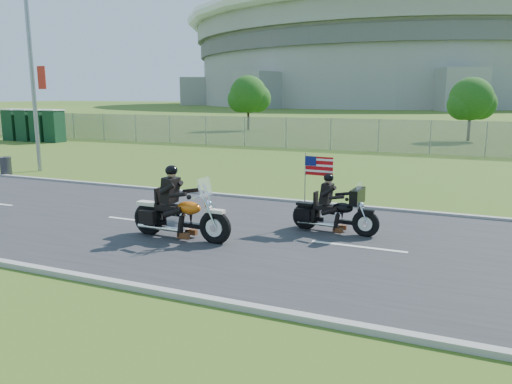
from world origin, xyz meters
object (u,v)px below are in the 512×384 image
at_px(streetlight, 34,45).
at_px(porta_toilet_a, 54,127).
at_px(motorcycle_follow, 334,213).
at_px(trash_can, 6,167).
at_px(porta_toilet_b, 40,126).
at_px(motorcycle_lead, 179,217).
at_px(porta_toilet_d, 13,125).
at_px(porta_toilet_c, 26,126).

xyz_separation_m(streetlight, porta_toilet_a, (-10.02, 10.78, -4.49)).
bearing_deg(motorcycle_follow, trash_can, 171.33).
xyz_separation_m(porta_toilet_a, porta_toilet_b, (-1.40, 0.00, 0.00)).
distance_m(porta_toilet_b, motorcycle_lead, 29.41).
bearing_deg(motorcycle_follow, porta_toilet_b, 152.43).
xyz_separation_m(porta_toilet_d, trash_can, (14.05, -12.70, -0.75)).
distance_m(porta_toilet_c, porta_toilet_d, 1.40).
relative_size(streetlight, porta_toilet_a, 4.35).
relative_size(streetlight, porta_toilet_b, 4.35).
bearing_deg(porta_toilet_c, streetlight, -40.06).
bearing_deg(trash_can, porta_toilet_c, 134.90).
bearing_deg(porta_toilet_c, motorcycle_follow, -29.77).
height_order(porta_toilet_a, trash_can, porta_toilet_a).
bearing_deg(porta_toilet_c, porta_toilet_b, 0.00).
bearing_deg(porta_toilet_d, porta_toilet_c, 0.00).
xyz_separation_m(porta_toilet_a, porta_toilet_c, (-2.80, 0.00, 0.00)).
relative_size(porta_toilet_a, motorcycle_lead, 0.85).
bearing_deg(trash_can, porta_toilet_a, 127.81).
bearing_deg(porta_toilet_c, trash_can, -45.10).
distance_m(porta_toilet_c, trash_can, 17.94).
height_order(porta_toilet_a, porta_toilet_d, same).
bearing_deg(motorcycle_lead, porta_toilet_a, 141.83).
bearing_deg(trash_can, porta_toilet_b, 131.54).
bearing_deg(porta_toilet_c, porta_toilet_a, 0.00).
bearing_deg(motorcycle_follow, motorcycle_lead, -145.39).
xyz_separation_m(porta_toilet_c, trash_can, (12.65, -12.70, -0.75)).
bearing_deg(porta_toilet_b, porta_toilet_a, 0.00).
bearing_deg(streetlight, porta_toilet_d, 142.83).
bearing_deg(motorcycle_follow, porta_toilet_d, 154.91).
height_order(streetlight, trash_can, streetlight).
bearing_deg(porta_toilet_a, motorcycle_lead, -39.47).
height_order(porta_toilet_a, porta_toilet_c, same).
xyz_separation_m(streetlight, porta_toilet_d, (-14.22, 10.78, -4.49)).
bearing_deg(porta_toilet_a, motorcycle_follow, -32.44).
bearing_deg(motorcycle_lead, porta_toilet_c, 145.17).
bearing_deg(porta_toilet_a, streetlight, -47.09).
height_order(porta_toilet_d, motorcycle_follow, porta_toilet_d).
height_order(porta_toilet_a, motorcycle_follow, porta_toilet_a).
bearing_deg(streetlight, trash_can, -94.92).
relative_size(porta_toilet_a, trash_can, 2.87).
distance_m(porta_toilet_a, porta_toilet_b, 1.40).
height_order(porta_toilet_b, motorcycle_follow, porta_toilet_b).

